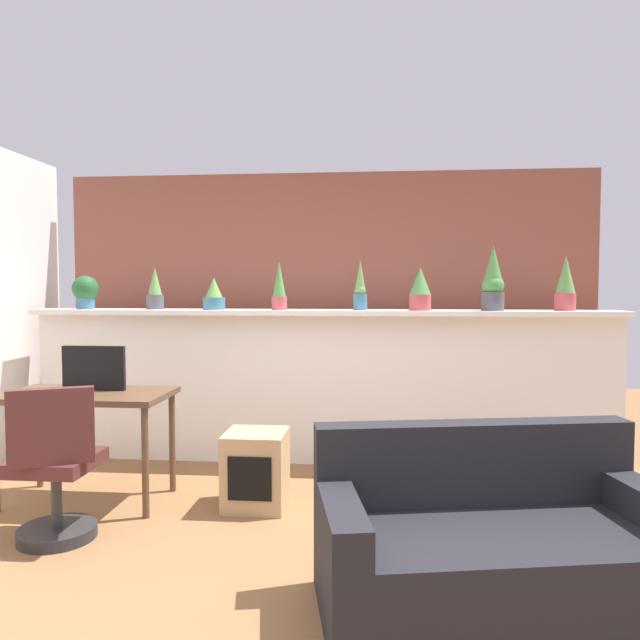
# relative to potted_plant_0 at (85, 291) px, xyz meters

# --- Properties ---
(ground_plane) EXTENTS (12.00, 12.00, 0.00)m
(ground_plane) POSITION_rel_potted_plant_0_xyz_m (2.00, -1.96, -1.43)
(ground_plane) COLOR brown
(divider_wall) EXTENTS (4.80, 0.16, 1.23)m
(divider_wall) POSITION_rel_potted_plant_0_xyz_m (2.00, 0.04, -0.81)
(divider_wall) COLOR white
(divider_wall) RESTS_ON ground
(plant_shelf) EXTENTS (4.80, 0.38, 0.04)m
(plant_shelf) POSITION_rel_potted_plant_0_xyz_m (2.00, 0.00, -0.17)
(plant_shelf) COLOR white
(plant_shelf) RESTS_ON divider_wall
(brick_wall_behind) EXTENTS (4.80, 0.10, 2.50)m
(brick_wall_behind) POSITION_rel_potted_plant_0_xyz_m (2.00, 0.64, -0.18)
(brick_wall_behind) COLOR brown
(brick_wall_behind) RESTS_ON ground
(potted_plant_0) EXTENTS (0.22, 0.22, 0.28)m
(potted_plant_0) POSITION_rel_potted_plant_0_xyz_m (0.00, 0.00, 0.00)
(potted_plant_0) COLOR #386B84
(potted_plant_0) RESTS_ON plant_shelf
(potted_plant_1) EXTENTS (0.14, 0.14, 0.35)m
(potted_plant_1) POSITION_rel_potted_plant_0_xyz_m (0.60, 0.03, 0.00)
(potted_plant_1) COLOR #4C4C51
(potted_plant_1) RESTS_ON plant_shelf
(potted_plant_2) EXTENTS (0.18, 0.18, 0.27)m
(potted_plant_2) POSITION_rel_potted_plant_0_xyz_m (1.12, -0.02, -0.04)
(potted_plant_2) COLOR #386B84
(potted_plant_2) RESTS_ON plant_shelf
(potted_plant_3) EXTENTS (0.13, 0.13, 0.40)m
(potted_plant_3) POSITION_rel_potted_plant_0_xyz_m (1.67, -0.03, 0.03)
(potted_plant_3) COLOR #B7474C
(potted_plant_3) RESTS_ON plant_shelf
(potted_plant_4) EXTENTS (0.11, 0.11, 0.41)m
(potted_plant_4) POSITION_rel_potted_plant_0_xyz_m (2.33, -0.01, 0.02)
(potted_plant_4) COLOR #386B84
(potted_plant_4) RESTS_ON plant_shelf
(potted_plant_5) EXTENTS (0.17, 0.17, 0.34)m
(potted_plant_5) POSITION_rel_potted_plant_0_xyz_m (2.81, -0.03, 0.02)
(potted_plant_5) COLOR #B7474C
(potted_plant_5) RESTS_ON plant_shelf
(potted_plant_6) EXTENTS (0.18, 0.18, 0.51)m
(potted_plant_6) POSITION_rel_potted_plant_0_xyz_m (3.38, -0.03, 0.08)
(potted_plant_6) COLOR #4C4C51
(potted_plant_6) RESTS_ON plant_shelf
(potted_plant_7) EXTENTS (0.16, 0.16, 0.44)m
(potted_plant_7) POSITION_rel_potted_plant_0_xyz_m (3.95, 0.03, 0.06)
(potted_plant_7) COLOR #B7474C
(potted_plant_7) RESTS_ON plant_shelf
(desk) EXTENTS (1.10, 0.60, 0.75)m
(desk) POSITION_rel_potted_plant_0_xyz_m (0.51, -1.02, -0.76)
(desk) COLOR brown
(desk) RESTS_ON ground
(tv_monitor) EXTENTS (0.44, 0.04, 0.31)m
(tv_monitor) POSITION_rel_potted_plant_0_xyz_m (0.52, -0.94, -0.52)
(tv_monitor) COLOR black
(tv_monitor) RESTS_ON desk
(office_chair) EXTENTS (0.51, 0.52, 0.91)m
(office_chair) POSITION_rel_potted_plant_0_xyz_m (0.64, -1.67, -1.04)
(office_chair) COLOR #262628
(office_chair) RESTS_ON ground
(side_cube_shelf) EXTENTS (0.40, 0.41, 0.50)m
(side_cube_shelf) POSITION_rel_potted_plant_0_xyz_m (1.66, -1.01, -1.18)
(side_cube_shelf) COLOR tan
(side_cube_shelf) RESTS_ON ground
(couch) EXTENTS (1.68, 1.04, 0.80)m
(couch) POSITION_rel_potted_plant_0_xyz_m (2.98, -2.16, -1.14)
(couch) COLOR black
(couch) RESTS_ON ground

